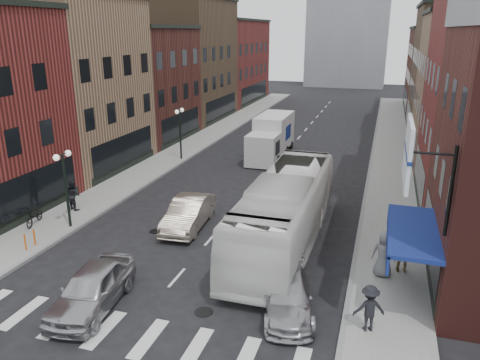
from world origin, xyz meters
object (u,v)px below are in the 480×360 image
(box_truck, at_px, (271,138))
(ped_right_a, at_px, (369,308))
(sedan_left_near, at_px, (92,288))
(curb_car, at_px, (288,296))
(parked_bicycle, at_px, (34,216))
(ped_right_b, at_px, (404,251))
(streetlamp_near, at_px, (65,175))
(streetlamp_far, at_px, (180,124))
(ped_left_solo, at_px, (73,195))
(ped_right_c, at_px, (384,254))
(billboard_sign, at_px, (411,154))
(transit_bus, at_px, (285,211))
(bike_rack, at_px, (30,240))
(sedan_left_far, at_px, (188,213))

(box_truck, relative_size, ped_right_a, 4.62)
(box_truck, relative_size, sedan_left_near, 1.66)
(curb_car, relative_size, parked_bicycle, 2.46)
(parked_bicycle, relative_size, ped_right_b, 0.92)
(sedan_left_near, height_order, ped_right_a, ped_right_a)
(streetlamp_near, distance_m, streetlamp_far, 14.00)
(ped_left_solo, bearing_deg, ped_right_c, -170.46)
(ped_left_solo, relative_size, ped_right_b, 0.91)
(billboard_sign, height_order, ped_right_a, billboard_sign)
(streetlamp_far, xyz_separation_m, ped_right_c, (15.57, -14.52, -1.78))
(streetlamp_near, distance_m, curb_car, 13.15)
(transit_bus, bearing_deg, streetlamp_near, -171.60)
(streetlamp_near, xyz_separation_m, ped_right_a, (15.19, -4.49, -1.93))
(curb_car, xyz_separation_m, ped_right_a, (2.87, -0.49, 0.36))
(bike_rack, height_order, box_truck, box_truck)
(sedan_left_near, xyz_separation_m, ped_left_solo, (-6.65, 8.03, 0.22))
(transit_bus, xyz_separation_m, ped_left_solo, (-12.31, 0.59, -0.72))
(streetlamp_near, height_order, ped_right_c, streetlamp_near)
(sedan_left_far, relative_size, ped_right_c, 2.41)
(billboard_sign, xyz_separation_m, bike_rack, (-16.19, 0.80, -5.58))
(sedan_left_far, xyz_separation_m, ped_left_solo, (-7.09, 0.10, 0.23))
(box_truck, relative_size, ped_right_b, 4.07)
(streetlamp_near, distance_m, ped_right_a, 15.95)
(bike_rack, relative_size, parked_bicycle, 0.46)
(streetlamp_far, distance_m, bike_rack, 16.87)
(transit_bus, height_order, ped_right_a, transit_bus)
(ped_left_solo, distance_m, ped_right_a, 17.76)
(streetlamp_far, xyz_separation_m, ped_right_b, (16.36, -13.91, -1.82))
(sedan_left_near, distance_m, ped_right_c, 11.55)
(parked_bicycle, height_order, ped_right_a, ped_right_a)
(streetlamp_near, bearing_deg, curb_car, -17.99)
(streetlamp_far, distance_m, box_truck, 7.32)
(sedan_left_far, xyz_separation_m, parked_bicycle, (-7.73, -2.34, -0.17))
(ped_right_a, height_order, ped_right_c, ped_right_c)
(sedan_left_far, bearing_deg, ped_right_c, -19.09)
(streetlamp_far, relative_size, bike_rack, 5.14)
(ped_right_a, relative_size, ped_right_c, 0.85)
(transit_bus, xyz_separation_m, ped_right_b, (5.35, -1.45, -0.63))
(box_truck, distance_m, sedan_left_far, 15.03)
(streetlamp_far, xyz_separation_m, parked_bicycle, (-1.93, -14.31, -2.31))
(ped_right_c, bearing_deg, parked_bicycle, 0.45)
(curb_car, bearing_deg, ped_left_solo, 141.65)
(transit_bus, bearing_deg, bike_rack, -158.85)
(streetlamp_far, bearing_deg, ped_right_c, -43.01)
(transit_bus, height_order, ped_right_c, transit_bus)
(ped_left_solo, height_order, ped_right_a, ped_left_solo)
(curb_car, xyz_separation_m, ped_right_b, (4.04, 4.09, 0.47))
(billboard_sign, relative_size, streetlamp_far, 0.90)
(ped_right_b, bearing_deg, bike_rack, 6.61)
(streetlamp_far, height_order, curb_car, streetlamp_far)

